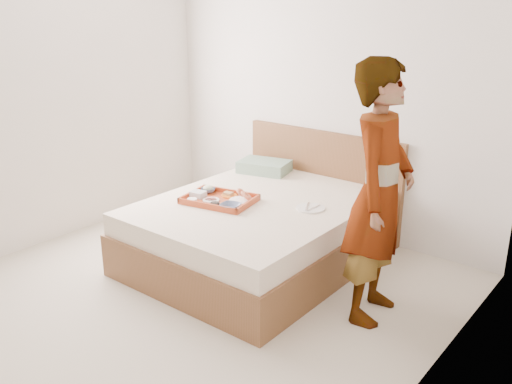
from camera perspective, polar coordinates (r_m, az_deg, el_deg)
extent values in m
cube|color=#BBB29E|center=(4.12, -8.90, -11.59)|extent=(3.50, 4.00, 0.01)
cube|color=silver|center=(5.16, 7.06, 10.15)|extent=(3.50, 0.01, 2.60)
cube|color=silver|center=(5.06, -23.43, 8.60)|extent=(0.01, 4.00, 2.60)
cube|color=silver|center=(2.64, 16.40, 1.06)|extent=(0.01, 4.00, 2.60)
cube|color=brown|center=(4.63, 0.29, -4.07)|extent=(1.65, 2.00, 0.53)
cube|color=brown|center=(5.31, 6.80, 1.25)|extent=(1.65, 0.06, 0.95)
cube|color=gray|center=(5.31, 0.86, 2.65)|extent=(0.53, 0.42, 0.11)
cube|color=#BE4A23|center=(4.53, -3.80, -0.73)|extent=(0.62, 0.50, 0.05)
cylinder|color=white|center=(4.50, -1.59, -0.88)|extent=(0.23, 0.23, 0.01)
imported|color=navy|center=(4.34, -2.66, -1.47)|extent=(0.18, 0.18, 0.04)
cylinder|color=black|center=(4.38, -4.28, -1.33)|extent=(0.09, 0.09, 0.03)
cylinder|color=white|center=(4.52, -4.67, -0.83)|extent=(0.16, 0.16, 0.01)
cylinder|color=orange|center=(4.62, -2.79, -0.36)|extent=(0.16, 0.16, 0.01)
imported|color=navy|center=(4.72, -4.96, 0.18)|extent=(0.14, 0.14, 0.04)
cube|color=silver|center=(4.61, -6.00, -0.23)|extent=(0.13, 0.12, 0.05)
cylinder|color=white|center=(4.51, -6.62, -0.85)|extent=(0.09, 0.09, 0.03)
cylinder|color=white|center=(4.39, 5.65, -1.67)|extent=(0.26, 0.26, 0.01)
imported|color=white|center=(3.72, 12.64, -0.21)|extent=(0.53, 0.71, 1.77)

